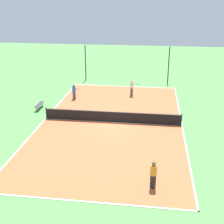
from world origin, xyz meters
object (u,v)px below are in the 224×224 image
Objects in this scene: player_far_white at (132,87)px; fence_post_back_right at (169,65)px; player_near_blue at (74,91)px; fence_post_back_left at (86,63)px; tennis_net at (112,116)px; player_center_orange at (153,173)px; tennis_ball_right_alley at (166,146)px; tennis_ball_near_net at (114,93)px; tennis_ball_left_sideline at (84,104)px; bench at (39,105)px.

fence_post_back_right reaches higher than player_far_white.
player_far_white is at bearing 49.45° from player_near_blue.
fence_post_back_left is at bearing 180.00° from fence_post_back_right.
fence_post_back_right is (9.83, 0.00, 0.00)m from fence_post_back_left.
tennis_net is 13.78m from fence_post_back_right.
tennis_net is 6.91× the size of player_center_orange.
player_near_blue is 0.93× the size of player_center_orange.
player_near_blue is 16.27m from player_center_orange.
player_center_orange is at bearing -99.96° from tennis_ball_right_alley.
player_near_blue reaches higher than tennis_ball_near_net.
fence_post_back_left is (-1.75, 8.97, 2.05)m from tennis_ball_left_sideline.
tennis_net is at bearing -18.13° from player_near_blue.
fence_post_back_left is (-4.05, 4.89, 2.05)m from tennis_ball_near_net.
tennis_ball_left_sideline is (-7.47, 7.61, 0.00)m from tennis_ball_right_alley.
fence_post_back_left is at bearing 129.58° from tennis_ball_near_net.
fence_post_back_right is at bearing 87.90° from tennis_ball_right_alley.
player_near_blue is at bearing -38.68° from bench.
player_far_white reaches higher than bench.
tennis_ball_right_alley is 10.66m from tennis_ball_left_sideline.
player_far_white is (1.08, 7.14, 0.47)m from tennis_net.
fence_post_back_right is (0.61, 16.58, 2.05)m from tennis_ball_right_alley.
bench is 1.14× the size of player_near_blue.
player_far_white is at bearing -47.40° from player_center_orange.
tennis_net is 7.24m from player_far_white.
tennis_ball_near_net is (-1.95, 0.74, -0.94)m from player_far_white.
tennis_ball_right_alley and tennis_ball_near_net have the same top height.
player_far_white is (5.59, 1.78, 0.12)m from player_near_blue.
player_near_blue is 2.21m from tennis_ball_left_sideline.
player_near_blue reaches higher than tennis_net.
tennis_net is at bearing -83.72° from tennis_ball_near_net.
tennis_ball_right_alley is at bearing -118.15° from bench.
fence_post_back_left is at bearing 140.07° from player_far_white.
player_center_orange is at bearing -136.77° from bench.
player_far_white is at bearing -124.20° from fence_post_back_right.
tennis_ball_right_alley is 19.08m from fence_post_back_left.
fence_post_back_right reaches higher than tennis_ball_left_sideline.
tennis_net is at bearing -95.32° from player_far_white.
tennis_ball_left_sideline is at bearing -138.57° from player_far_white.
player_near_blue is (-4.51, 5.36, 0.35)m from tennis_net.
tennis_ball_near_net is (6.13, 5.63, -0.33)m from bench.
player_far_white is 2.29m from tennis_ball_near_net.
fence_post_back_right is (3.83, 5.64, 1.11)m from player_far_white.
tennis_net is 165.05× the size of tennis_ball_left_sideline.
bench is at bearing 162.20° from tennis_net.
bench is 25.11× the size of tennis_ball_near_net.
player_center_orange is (10.42, -11.09, 0.56)m from bench.
fence_post_back_right is at bearing 70.00° from player_near_blue.
fence_post_back_right is (11.91, 10.53, 1.72)m from bench.
tennis_ball_near_net is (-4.29, 16.72, -0.89)m from player_center_orange.
tennis_ball_near_net and tennis_ball_left_sideline have the same top height.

